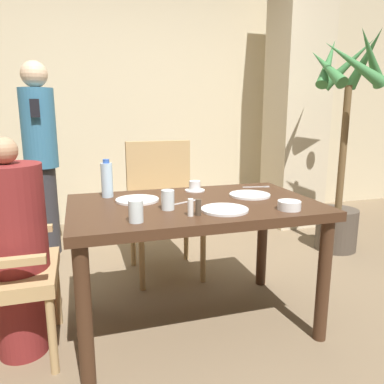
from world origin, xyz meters
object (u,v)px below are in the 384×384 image
(chair_far_side, at_px, (163,203))
(glass_tall_mid, at_px, (136,211))
(plate_main_left, at_px, (250,195))
(standing_host, at_px, (41,154))
(diner_in_left_chair, at_px, (14,247))
(plate_dessert_center, at_px, (137,200))
(teacup_with_saucer, at_px, (195,187))
(potted_palm, at_px, (341,165))
(plate_main_right, at_px, (225,210))
(glass_tall_near, at_px, (168,200))
(bowl_small, at_px, (289,205))
(water_bottle, at_px, (107,180))

(chair_far_side, bearing_deg, glass_tall_mid, -108.33)
(plate_main_left, bearing_deg, standing_host, 132.42)
(diner_in_left_chair, bearing_deg, plate_dessert_center, 11.26)
(diner_in_left_chair, distance_m, teacup_with_saucer, 1.07)
(potted_palm, relative_size, plate_main_right, 7.86)
(plate_main_right, bearing_deg, glass_tall_mid, -171.56)
(potted_palm, bearing_deg, glass_tall_near, -152.97)
(potted_palm, bearing_deg, glass_tall_mid, -151.21)
(chair_far_side, xyz_separation_m, standing_host, (-0.89, 0.63, 0.33))
(diner_in_left_chair, distance_m, plate_dessert_center, 0.66)
(bowl_small, bearing_deg, glass_tall_near, 163.04)
(plate_main_right, xyz_separation_m, bowl_small, (0.32, -0.08, 0.02))
(diner_in_left_chair, distance_m, glass_tall_mid, 0.66)
(plate_main_left, height_order, glass_tall_near, glass_tall_near)
(plate_main_right, bearing_deg, water_bottle, 138.17)
(potted_palm, bearing_deg, plate_main_right, -146.02)
(chair_far_side, distance_m, teacup_with_saucer, 0.58)
(potted_palm, xyz_separation_m, plate_dessert_center, (-1.86, -0.66, -0.03))
(plate_main_right, distance_m, water_bottle, 0.73)
(plate_main_right, bearing_deg, teacup_with_saucer, 90.46)
(standing_host, height_order, potted_palm, potted_palm)
(diner_in_left_chair, relative_size, glass_tall_near, 10.96)
(standing_host, xyz_separation_m, plate_main_left, (1.26, -1.38, -0.13))
(potted_palm, bearing_deg, bowl_small, -137.11)
(plate_main_left, distance_m, water_bottle, 0.84)
(glass_tall_mid, bearing_deg, teacup_with_saucer, 51.23)
(diner_in_left_chair, relative_size, potted_palm, 0.59)
(chair_far_side, distance_m, standing_host, 1.14)
(standing_host, relative_size, glass_tall_mid, 15.97)
(plate_main_right, xyz_separation_m, teacup_with_saucer, (-0.00, 0.50, 0.02))
(water_bottle, relative_size, glass_tall_near, 2.19)
(chair_far_side, distance_m, glass_tall_near, 0.96)
(potted_palm, bearing_deg, plate_main_left, -149.07)
(chair_far_side, relative_size, glass_tall_mid, 9.85)
(plate_dessert_center, height_order, glass_tall_near, glass_tall_near)
(plate_main_left, height_order, water_bottle, water_bottle)
(chair_far_side, height_order, bowl_small, chair_far_side)
(standing_host, distance_m, glass_tall_mid, 1.80)
(plate_main_left, relative_size, bowl_small, 2.04)
(plate_main_left, bearing_deg, potted_palm, 30.93)
(standing_host, bearing_deg, plate_main_right, -58.95)
(teacup_with_saucer, height_order, glass_tall_mid, glass_tall_mid)
(chair_far_side, xyz_separation_m, water_bottle, (-0.44, -0.54, 0.30))
(diner_in_left_chair, distance_m, standing_host, 1.47)
(plate_dessert_center, bearing_deg, teacup_with_saucer, 22.57)
(bowl_small, relative_size, glass_tall_mid, 1.16)
(bowl_small, bearing_deg, plate_main_right, 166.73)
(plate_dessert_center, distance_m, teacup_with_saucer, 0.42)
(glass_tall_near, bearing_deg, plate_main_right, -21.19)
(plate_main_right, distance_m, glass_tall_near, 0.29)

